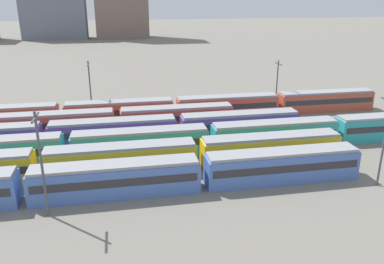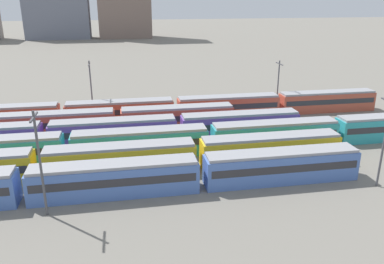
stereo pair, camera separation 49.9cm
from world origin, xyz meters
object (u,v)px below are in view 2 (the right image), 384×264
Objects in this scene: train_track_5 at (175,108)px; catenary_pole_1 at (91,87)px; train_track_2 at (336,130)px; train_track_1 at (121,159)px; train_track_3 at (114,131)px; catenary_pole_2 at (40,160)px; train_track_4 at (55,124)px; catenary_pole_3 at (278,82)px; train_track_0 at (115,179)px.

catenary_pole_1 is at bearing 167.68° from train_track_5.
train_track_2 is at bearing -36.03° from train_track_5.
train_track_1 and train_track_3 have the same top height.
train_track_1 is 11.74m from catenary_pole_2.
catenary_pole_1 reaches higher than train_track_5.
train_track_5 is at bearing 15.07° from train_track_4.
train_track_2 and train_track_4 have the same top height.
catenary_pole_3 is at bearing -0.48° from catenary_pole_1.
train_track_2 is at bearing 9.53° from train_track_1.
catenary_pole_1 reaches higher than train_track_2.
catenary_pole_2 reaches higher than train_track_1.
train_track_3 is 10.28m from train_track_4.
catenary_pole_3 is at bearing 38.94° from train_track_1.
catenary_pole_1 is at bearing 85.12° from catenary_pole_2.
train_track_0 is 27.93m from train_track_5.
train_track_1 is 5.21× the size of catenary_pole_2.
train_track_3 is 5.21× the size of catenary_pole_2.
train_track_2 is 11.15× the size of catenary_pole_1.
train_track_2 is 18.77m from catenary_pole_3.
train_track_2 is at bearing 19.30° from catenary_pole_2.
train_track_5 is 8.11× the size of catenary_pole_3.
catenary_pole_3 is (38.99, 8.01, 3.23)m from train_track_4.
train_track_5 is 20.15m from catenary_pole_3.
catenary_pole_1 is (-3.71, 13.49, 3.69)m from train_track_3.
train_track_4 is at bearing 122.08° from train_track_1.
catenary_pole_3 reaches higher than train_track_1.
train_track_5 is 7.40× the size of catenary_pole_1.
train_track_0 is at bearing -111.40° from train_track_5.
catenary_pole_3 is (29.22, 23.61, 3.23)m from train_track_1.
catenary_pole_3 is (19.69, 2.81, 3.23)m from train_track_5.
catenary_pole_2 is (-6.69, -3.03, 4.01)m from train_track_0.
train_track_2 is 2.02× the size of train_track_4.
train_track_0 and train_track_4 have the same top height.
catenary_pole_2 is at bearing -160.70° from train_track_2.
train_track_4 is (-9.12, 20.80, 0.00)m from train_track_0.
train_track_3 is 0.75× the size of train_track_5.
train_track_4 is at bearing 165.69° from train_track_2.
train_track_5 is at bearing 68.60° from train_track_0.
train_track_3 is at bearing -156.33° from catenary_pole_3.
train_track_5 is at bearing 59.82° from catenary_pole_2.
train_track_2 is 10.50× the size of catenary_pole_2.
train_track_4 is at bearing -164.93° from train_track_5.
train_track_5 is (19.31, 5.20, 0.00)m from train_track_4.
train_track_2 is at bearing -27.70° from catenary_pole_1.
train_track_3 is at bearing 170.74° from train_track_2.
train_track_3 is at bearing -135.10° from train_track_5.
train_track_1 is 37.70m from catenary_pole_3.
train_track_1 is at bearing -85.03° from train_track_3.
train_track_1 is 22.88m from train_track_5.
train_track_0 and train_track_2 have the same top height.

